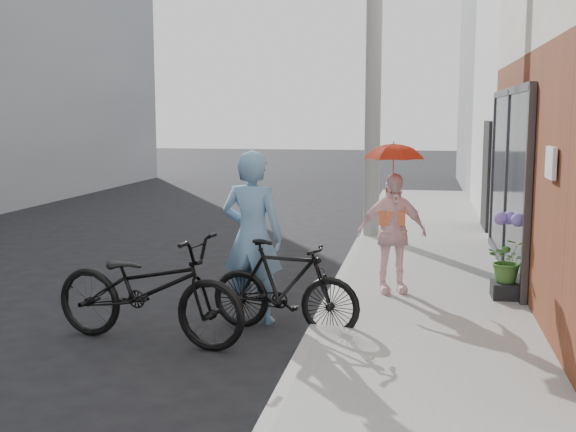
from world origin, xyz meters
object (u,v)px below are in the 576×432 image
(utility_pole, at_px, (374,43))
(planter, at_px, (507,290))
(officer, at_px, (252,237))
(bike_right, at_px, (285,287))
(kimono_woman, at_px, (392,233))
(bike_left, at_px, (149,289))

(utility_pole, distance_m, planter, 5.69)
(officer, distance_m, bike_right, 0.70)
(officer, relative_size, kimono_woman, 1.30)
(officer, relative_size, bike_right, 1.16)
(bike_left, bearing_deg, kimono_woman, -38.08)
(bike_left, height_order, kimono_woman, kimono_woman)
(utility_pole, height_order, bike_right, utility_pole)
(kimono_woman, xyz_separation_m, planter, (1.36, -0.05, -0.63))
(bike_left, distance_m, kimono_woman, 3.10)
(utility_pole, bearing_deg, bike_right, -95.05)
(utility_pole, distance_m, kimono_woman, 4.99)
(bike_right, height_order, kimono_woman, kimono_woman)
(officer, xyz_separation_m, bike_left, (-0.84, -0.92, -0.39))
(bike_left, distance_m, planter, 4.19)
(bike_left, height_order, planter, bike_left)
(bike_right, bearing_deg, bike_left, 124.34)
(officer, bearing_deg, utility_pole, -92.81)
(officer, height_order, planter, officer)
(utility_pole, bearing_deg, bike_left, -105.73)
(planter, bearing_deg, bike_left, -151.18)
(bike_right, xyz_separation_m, planter, (2.40, 1.42, -0.27))
(officer, height_order, kimono_woman, officer)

